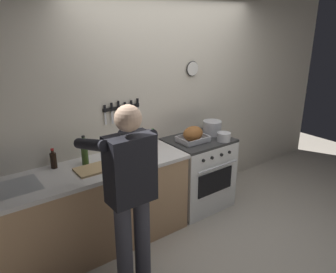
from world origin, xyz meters
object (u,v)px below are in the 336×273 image
at_px(stock_pot, 212,128).
at_px(bottle_hot_sauce, 153,139).
at_px(stove, 198,173).
at_px(saucepan, 224,137).
at_px(roasting_pan, 193,135).
at_px(cutting_board, 95,169).
at_px(bottle_olive_oil, 85,153).
at_px(bottle_soy_sauce, 53,160).
at_px(person_cook, 130,189).

relative_size(stock_pot, bottle_hot_sauce, 1.15).
bearing_deg(stove, saucepan, -49.63).
xyz_separation_m(roasting_pan, cutting_board, (-1.27, -0.04, -0.08)).
distance_m(roasting_pan, bottle_olive_oil, 1.29).
relative_size(cutting_board, bottle_olive_oil, 1.20).
relative_size(stove, bottle_soy_sauce, 4.54).
height_order(saucepan, bottle_olive_oil, bottle_olive_oil).
bearing_deg(stock_pot, bottle_olive_oil, 177.40).
bearing_deg(person_cook, saucepan, -64.33).
xyz_separation_m(cutting_board, bottle_olive_oil, (-0.02, 0.17, 0.12)).
bearing_deg(bottle_olive_oil, bottle_soy_sauce, 160.21).
distance_m(stove, bottle_olive_oil, 1.52).
distance_m(roasting_pan, stock_pot, 0.38).
bearing_deg(person_cook, bottle_olive_oil, 12.68).
distance_m(bottle_hot_sauce, bottle_soy_sauce, 1.12).
xyz_separation_m(person_cook, bottle_soy_sauce, (-0.32, 0.89, 0.03)).
bearing_deg(bottle_hot_sauce, stock_pot, -7.96).
distance_m(person_cook, bottle_hot_sauce, 1.15).
height_order(roasting_pan, bottle_soy_sauce, bottle_soy_sauce).
bearing_deg(roasting_pan, cutting_board, -178.41).
bearing_deg(cutting_board, bottle_soy_sauce, 137.46).
height_order(cutting_board, bottle_olive_oil, bottle_olive_oil).
relative_size(saucepan, bottle_hot_sauce, 0.80).
bearing_deg(stock_pot, cutting_board, -176.57).
bearing_deg(bottle_hot_sauce, bottle_olive_oil, -177.28).
distance_m(person_cook, bottle_soy_sauce, 0.95).
bearing_deg(person_cook, cutting_board, 11.80).
distance_m(roasting_pan, cutting_board, 1.27).
xyz_separation_m(stove, roasting_pan, (-0.12, -0.03, 0.54)).
bearing_deg(bottle_hot_sauce, roasting_pan, -21.56).
relative_size(saucepan, bottle_soy_sauce, 0.81).
xyz_separation_m(person_cook, saucepan, (1.55, 0.45, -0.00)).
distance_m(saucepan, bottle_hot_sauce, 0.85).
distance_m(roasting_pan, saucepan, 0.37).
distance_m(bottle_olive_oil, bottle_hot_sauce, 0.84).
relative_size(roasting_pan, bottle_hot_sauce, 1.76).
height_order(bottle_olive_oil, bottle_soy_sauce, bottle_olive_oil).
relative_size(person_cook, bottle_hot_sauce, 8.28).
height_order(saucepan, cutting_board, saucepan).
distance_m(bottle_olive_oil, bottle_soy_sauce, 0.30).
distance_m(stove, stock_pot, 0.59).
relative_size(roasting_pan, stock_pot, 1.52).
bearing_deg(stock_pot, saucepan, -102.75).
relative_size(person_cook, saucepan, 10.31).
relative_size(roasting_pan, bottle_soy_sauce, 1.77).
xyz_separation_m(roasting_pan, stock_pot, (0.37, 0.06, 0.00)).
height_order(bottle_olive_oil, bottle_hot_sauce, bottle_olive_oil).
relative_size(stock_pot, cutting_board, 0.64).
bearing_deg(saucepan, roasting_pan, 147.03).
xyz_separation_m(stove, stock_pot, (0.25, 0.04, 0.54)).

